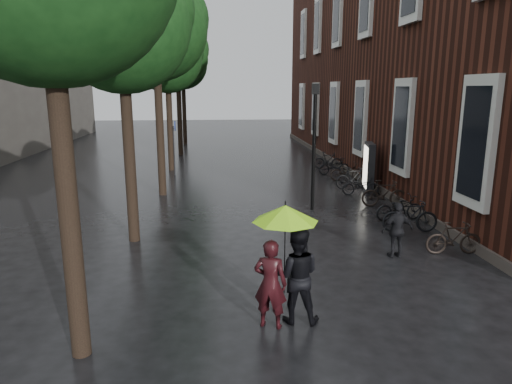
{
  "coord_description": "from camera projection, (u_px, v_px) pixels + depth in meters",
  "views": [
    {
      "loc": [
        -1.67,
        -6.23,
        4.44
      ],
      "look_at": [
        -0.5,
        6.48,
        1.52
      ],
      "focal_mm": 32.0,
      "sensor_mm": 36.0,
      "label": 1
    }
  ],
  "objects": [
    {
      "name": "lime_umbrella",
      "position": [
        285.0,
        213.0,
        8.35
      ],
      "size": [
        1.24,
        1.24,
        1.81
      ],
      "rotation": [
        0.0,
        0.0,
        -0.2
      ],
      "color": "black",
      "rests_on": "ground"
    },
    {
      "name": "person_burgundy",
      "position": [
        270.0,
        284.0,
        8.52
      ],
      "size": [
        0.74,
        0.61,
        1.74
      ],
      "primitive_type": "imported",
      "rotation": [
        0.0,
        0.0,
        2.79
      ],
      "color": "black",
      "rests_on": "ground"
    },
    {
      "name": "street_trees",
      "position": [
        161.0,
        46.0,
        20.87
      ],
      "size": [
        4.33,
        34.03,
        8.91
      ],
      "color": "black",
      "rests_on": "ground"
    },
    {
      "name": "lamp_post",
      "position": [
        314.0,
        135.0,
        16.41
      ],
      "size": [
        0.24,
        0.24,
        4.6
      ],
      "rotation": [
        0.0,
        0.0,
        -0.24
      ],
      "color": "black",
      "rests_on": "ground"
    },
    {
      "name": "ground",
      "position": [
        325.0,
        376.0,
        7.19
      ],
      "size": [
        120.0,
        120.0,
        0.0
      ],
      "primitive_type": "plane",
      "color": "black"
    },
    {
      "name": "cycle_sign",
      "position": [
        174.0,
        140.0,
        23.43
      ],
      "size": [
        0.15,
        0.51,
        2.8
      ],
      "rotation": [
        0.0,
        0.0,
        0.03
      ],
      "color": "#262628",
      "rests_on": "ground"
    },
    {
      "name": "person_black",
      "position": [
        296.0,
        275.0,
        8.72
      ],
      "size": [
        1.03,
        0.87,
        1.89
      ],
      "primitive_type": "imported",
      "rotation": [
        0.0,
        0.0,
        2.96
      ],
      "color": "black",
      "rests_on": "ground"
    },
    {
      "name": "parked_bicycles",
      "position": [
        366.0,
        185.0,
        19.06
      ],
      "size": [
        2.14,
        14.26,
        1.04
      ],
      "color": "black",
      "rests_on": "ground"
    },
    {
      "name": "brick_building",
      "position": [
        429.0,
        60.0,
        25.68
      ],
      "size": [
        10.2,
        33.2,
        12.0
      ],
      "color": "#38160F",
      "rests_on": "ground"
    },
    {
      "name": "pedestrian_walking",
      "position": [
        397.0,
        230.0,
        12.11
      ],
      "size": [
        0.91,
        0.45,
        1.5
      ],
      "primitive_type": "imported",
      "rotation": [
        0.0,
        0.0,
        3.24
      ],
      "color": "black",
      "rests_on": "ground"
    },
    {
      "name": "ad_lightbox",
      "position": [
        369.0,
        167.0,
        19.77
      ],
      "size": [
        0.32,
        1.42,
        2.14
      ],
      "rotation": [
        0.0,
        0.0,
        -0.2
      ],
      "color": "black",
      "rests_on": "ground"
    }
  ]
}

